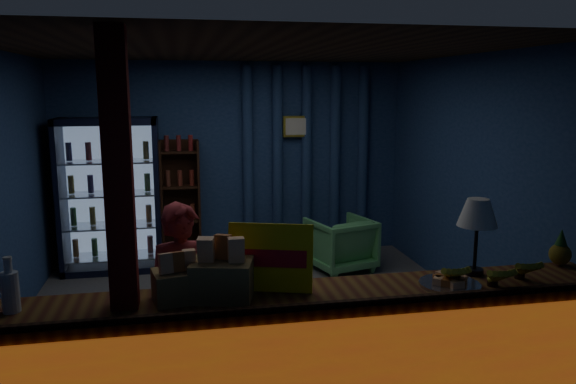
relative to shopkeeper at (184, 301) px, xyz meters
name	(u,v)px	position (x,y,z in m)	size (l,w,h in m)	color
ground	(256,317)	(0.70, 1.32, -0.73)	(4.60, 4.60, 0.00)	#515154
room_walls	(254,161)	(0.70, 1.32, 0.84)	(4.60, 4.60, 4.60)	navy
counter	(295,363)	(0.70, -0.59, -0.25)	(4.40, 0.57, 0.99)	brown
support_post	(123,250)	(-0.35, -0.58, 0.57)	(0.16, 0.16, 2.60)	maroon
beverage_cooler	(111,196)	(-0.85, 3.24, 0.21)	(1.20, 0.62, 1.90)	black
bottle_shelf	(181,202)	(0.00, 3.38, 0.07)	(0.50, 0.28, 1.60)	#351D10
curtain_folds	(306,159)	(1.70, 3.46, 0.57)	(1.74, 0.14, 2.50)	navy
framed_picture	(296,126)	(1.55, 3.41, 1.02)	(0.36, 0.04, 0.28)	yellow
shopkeeper	(184,301)	(0.00, 0.00, 0.00)	(0.53, 0.35, 1.45)	maroon
green_chair	(341,244)	(1.95, 2.61, -0.39)	(0.71, 0.73, 0.66)	#59B369
side_table	(273,250)	(1.13, 2.86, -0.50)	(0.55, 0.44, 0.53)	#351D10
yellow_sign	(270,258)	(0.56, -0.48, 0.44)	(0.56, 0.27, 0.44)	yellow
snack_box_left	(222,276)	(0.24, -0.55, 0.36)	(0.44, 0.39, 0.40)	olive
snack_box_centre	(178,283)	(-0.03, -0.55, 0.33)	(0.34, 0.30, 0.31)	olive
pastry_tray	(450,283)	(1.74, -0.64, 0.25)	(0.41, 0.41, 0.07)	silver
banana_bunches	(491,273)	(2.02, -0.66, 0.31)	(0.77, 0.30, 0.17)	yellow
table_lamp	(478,216)	(2.02, -0.45, 0.65)	(0.28, 0.28, 0.55)	black
pineapple	(560,251)	(2.75, -0.39, 0.34)	(0.16, 0.16, 0.27)	olive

